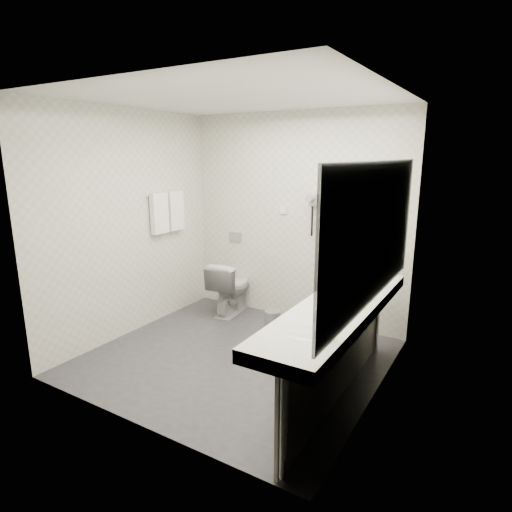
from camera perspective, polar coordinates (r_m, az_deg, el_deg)
The scene contains 31 objects.
floor at distance 4.43m, azimuth -2.74°, elevation -13.46°, with size 2.80×2.80×0.00m, color #2C2C31.
ceiling at distance 3.98m, azimuth -3.17°, elevation 20.56°, with size 2.80×2.80×0.00m, color silver.
wall_back at distance 5.14m, azimuth 5.20°, elevation 4.98°, with size 2.80×2.80×0.00m, color beige.
wall_front at distance 3.06m, azimuth -16.63°, elevation -1.52°, with size 2.80×2.80×0.00m, color beige.
wall_left at distance 4.93m, azimuth -16.61°, elevation 4.10°, with size 2.60×2.60×0.00m, color beige.
wall_right at distance 3.46m, azimuth 16.71°, elevation 0.20°, with size 2.60×2.60×0.00m, color beige.
vanity_counter at distance 3.48m, azimuth 10.95°, elevation -7.14°, with size 0.55×2.20×0.10m, color silver.
vanity_panel at distance 3.64m, azimuth 11.02°, elevation -13.47°, with size 0.03×2.15×0.75m, color #999891.
vanity_post_near at distance 2.81m, azimuth 3.69°, elevation -22.22°, with size 0.06×0.06×0.75m, color silver.
vanity_post_far at distance 4.55m, azimuth 15.96°, elevation -8.11°, with size 0.06×0.06×0.75m, color silver.
mirror at distance 3.23m, azimuth 15.79°, elevation 2.97°, with size 0.02×2.20×1.05m, color #B2BCC6.
basin_near at distance 2.91m, azimuth 6.45°, elevation -10.51°, with size 0.40×0.31×0.05m, color silver.
basin_far at distance 4.05m, azimuth 14.17°, elevation -3.77°, with size 0.40×0.31×0.05m, color silver.
faucet_near at distance 2.80m, azimuth 10.17°, elevation -9.57°, with size 0.04×0.04×0.15m, color silver.
faucet_far at distance 3.98m, azimuth 16.92°, elevation -2.92°, with size 0.04×0.04×0.15m, color silver.
soap_bottle_a at distance 3.53m, azimuth 11.03°, elevation -5.17°, with size 0.04×0.04×0.09m, color beige.
soap_bottle_b at distance 3.69m, azimuth 11.20°, elevation -4.41°, with size 0.07×0.07×0.08m, color beige.
soap_bottle_c at distance 3.34m, azimuth 12.65°, elevation -6.06°, with size 0.05×0.05×0.13m, color beige.
glass_left at distance 3.62m, azimuth 14.99°, elevation -4.82°, with size 0.06×0.06×0.11m, color silver.
toilet at distance 5.46m, azimuth -3.46°, elevation -4.24°, with size 0.39×0.68×0.69m, color silver.
flush_plate at distance 5.59m, azimuth -2.80°, elevation 2.61°, with size 0.18×0.02×0.12m, color #B2B5BA.
pedal_bin at distance 4.93m, azimuth 2.22°, elevation -8.94°, with size 0.18×0.18×0.25m, color #B2B5BA.
bin_lid at distance 4.88m, azimuth 2.23°, elevation -7.48°, with size 0.18×0.18×0.01m, color #B2B5BA.
towel_rail at distance 5.24m, azimuth -12.01°, elevation 8.22°, with size 0.02×0.02×0.62m, color silver.
towel_near at distance 5.16m, azimuth -12.87°, elevation 5.63°, with size 0.07×0.24×0.48m, color white.
towel_far at distance 5.36m, azimuth -10.80°, elevation 6.02°, with size 0.07×0.24×0.48m, color white.
dryer_cradle at distance 4.97m, azimuth 7.72°, elevation 7.53°, with size 0.10×0.04×0.14m, color gray.
dryer_barrel at distance 4.91m, azimuth 7.40°, elevation 7.81°, with size 0.08×0.08×0.14m, color gray.
dryer_cord at distance 4.99m, azimuth 7.56°, elevation 4.66°, with size 0.02×0.02×0.35m, color black.
switch_plate_a at distance 5.18m, azimuth 3.66°, elevation 6.19°, with size 0.09×0.02×0.09m, color silver.
switch_plate_b at distance 4.90m, azimuth 10.98°, elevation 5.54°, with size 0.09×0.02×0.09m, color silver.
Camera 1 is at (2.21, -3.27, 2.02)m, focal length 29.70 mm.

